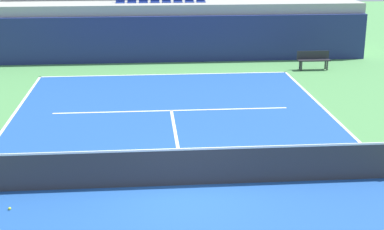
{
  "coord_description": "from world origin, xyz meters",
  "views": [
    {
      "loc": [
        -0.94,
        -13.2,
        5.94
      ],
      "look_at": [
        0.36,
        2.0,
        1.2
      ],
      "focal_mm": 54.41,
      "sensor_mm": 36.0,
      "label": 1
    }
  ],
  "objects": [
    {
      "name": "tennis_ball_1",
      "position": [
        -4.03,
        -1.02,
        0.04
      ],
      "size": [
        0.07,
        0.07,
        0.07
      ],
      "primitive_type": "sphere",
      "color": "#CCE033",
      "rests_on": "court_surface"
    },
    {
      "name": "ground_plane",
      "position": [
        0.0,
        0.0,
        0.0
      ],
      "size": [
        80.0,
        80.0,
        0.0
      ],
      "primitive_type": "plane",
      "color": "#4C8C4C"
    },
    {
      "name": "centre_service_line",
      "position": [
        0.0,
        3.2,
        0.01
      ],
      "size": [
        0.1,
        6.4,
        0.0
      ],
      "primitive_type": "cube",
      "color": "white",
      "rests_on": "court_surface"
    },
    {
      "name": "stands_tier_upper",
      "position": [
        0.0,
        18.45,
        1.82
      ],
      "size": [
        20.11,
        2.4,
        3.64
      ],
      "primitive_type": "cube",
      "color": "#9E9E99",
      "rests_on": "ground_plane"
    },
    {
      "name": "baseline_far",
      "position": [
        0.0,
        11.95,
        0.01
      ],
      "size": [
        11.0,
        0.1,
        0.0
      ],
      "primitive_type": "cube",
      "color": "white",
      "rests_on": "court_surface"
    },
    {
      "name": "stands_tier_lower",
      "position": [
        0.0,
        16.05,
        1.36
      ],
      "size": [
        20.11,
        2.4,
        2.72
      ],
      "primitive_type": "cube",
      "color": "#9E9E99",
      "rests_on": "ground_plane"
    },
    {
      "name": "back_wall",
      "position": [
        0.0,
        14.7,
        1.11
      ],
      "size": [
        20.11,
        0.3,
        2.22
      ],
      "primitive_type": "cube",
      "color": "navy",
      "rests_on": "ground_plane"
    },
    {
      "name": "seating_row_lower",
      "position": [
        0.0,
        16.14,
        2.84
      ],
      "size": [
        4.46,
        0.44,
        0.44
      ],
      "color": "navy",
      "rests_on": "stands_tier_lower"
    },
    {
      "name": "service_line_far",
      "position": [
        0.0,
        6.4,
        0.01
      ],
      "size": [
        8.26,
        0.1,
        0.0
      ],
      "primitive_type": "cube",
      "color": "white",
      "rests_on": "court_surface"
    },
    {
      "name": "player_bench",
      "position": [
        6.84,
        12.42,
        0.51
      ],
      "size": [
        1.5,
        0.4,
        0.85
      ],
      "color": "#232328",
      "rests_on": "ground_plane"
    },
    {
      "name": "tennis_net",
      "position": [
        0.0,
        0.0,
        0.51
      ],
      "size": [
        11.08,
        0.08,
        1.07
      ],
      "color": "black",
      "rests_on": "court_surface"
    },
    {
      "name": "court_surface",
      "position": [
        0.0,
        0.0,
        0.01
      ],
      "size": [
        11.0,
        24.0,
        0.01
      ],
      "primitive_type": "cube",
      "color": "#1E4C99",
      "rests_on": "ground_plane"
    }
  ]
}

